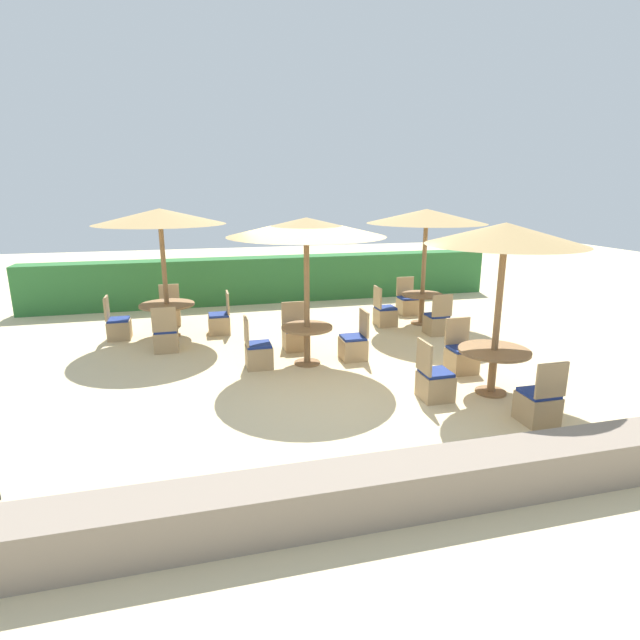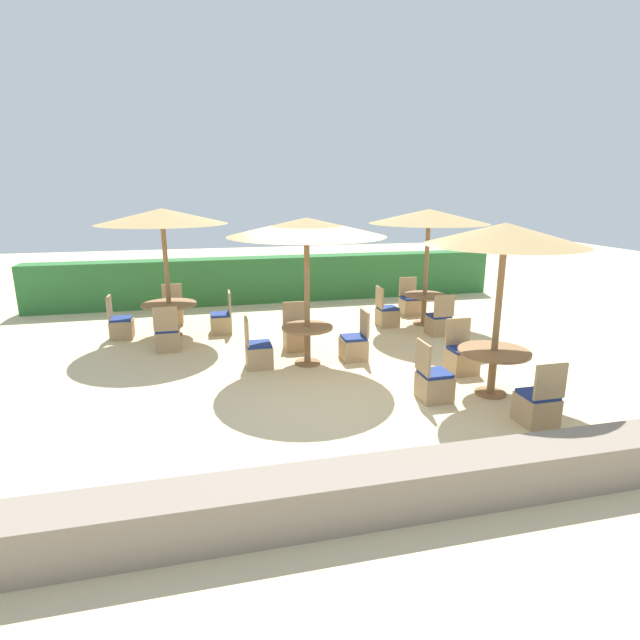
# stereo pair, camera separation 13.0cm
# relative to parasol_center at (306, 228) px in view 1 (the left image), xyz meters

# --- Properties ---
(ground_plane) EXTENTS (40.00, 40.00, 0.00)m
(ground_plane) POSITION_rel_parasol_center_xyz_m (0.16, -0.92, -2.47)
(ground_plane) COLOR beige
(hedge_row) EXTENTS (13.00, 0.70, 1.26)m
(hedge_row) POSITION_rel_parasol_center_xyz_m (0.16, 5.42, -1.84)
(hedge_row) COLOR #2D6B33
(hedge_row) RESTS_ON ground_plane
(stone_border) EXTENTS (10.00, 0.56, 0.51)m
(stone_border) POSITION_rel_parasol_center_xyz_m (0.16, -4.44, -2.21)
(stone_border) COLOR gray
(stone_border) RESTS_ON ground_plane
(parasol_center) EXTENTS (2.76, 2.76, 2.64)m
(parasol_center) POSITION_rel_parasol_center_xyz_m (0.00, 0.00, 0.00)
(parasol_center) COLOR olive
(parasol_center) RESTS_ON ground_plane
(round_table_center) EXTENTS (0.93, 0.93, 0.71)m
(round_table_center) POSITION_rel_parasol_center_xyz_m (0.00, 0.00, -1.94)
(round_table_center) COLOR olive
(round_table_center) RESTS_ON ground_plane
(patio_chair_center_east) EXTENTS (0.46, 0.46, 0.93)m
(patio_chair_center_east) POSITION_rel_parasol_center_xyz_m (0.91, 0.04, -2.21)
(patio_chair_center_east) COLOR tan
(patio_chair_center_east) RESTS_ON ground_plane
(patio_chair_center_north) EXTENTS (0.46, 0.46, 0.93)m
(patio_chair_center_north) POSITION_rel_parasol_center_xyz_m (-0.04, 0.89, -2.21)
(patio_chair_center_north) COLOR tan
(patio_chair_center_north) RESTS_ON ground_plane
(patio_chair_center_west) EXTENTS (0.46, 0.46, 0.93)m
(patio_chair_center_west) POSITION_rel_parasol_center_xyz_m (-0.90, 0.03, -2.21)
(patio_chair_center_west) COLOR tan
(patio_chair_center_west) RESTS_ON ground_plane
(parasol_front_right) EXTENTS (2.32, 2.32, 2.64)m
(parasol_front_right) POSITION_rel_parasol_center_xyz_m (2.50, -2.04, -0.00)
(parasol_front_right) COLOR olive
(parasol_front_right) RESTS_ON ground_plane
(round_table_front_right) EXTENTS (1.09, 1.09, 0.72)m
(round_table_front_right) POSITION_rel_parasol_center_xyz_m (2.50, -2.04, -1.90)
(round_table_front_right) COLOR olive
(round_table_front_right) RESTS_ON ground_plane
(patio_chair_front_right_north) EXTENTS (0.46, 0.46, 0.93)m
(patio_chair_front_right_north) POSITION_rel_parasol_center_xyz_m (2.52, -1.06, -2.21)
(patio_chair_front_right_north) COLOR tan
(patio_chair_front_right_north) RESTS_ON ground_plane
(patio_chair_front_right_south) EXTENTS (0.46, 0.46, 0.93)m
(patio_chair_front_right_south) POSITION_rel_parasol_center_xyz_m (2.53, -3.11, -2.21)
(patio_chair_front_right_south) COLOR tan
(patio_chair_front_right_south) RESTS_ON ground_plane
(patio_chair_front_right_west) EXTENTS (0.46, 0.46, 0.93)m
(patio_chair_front_right_west) POSITION_rel_parasol_center_xyz_m (1.52, -2.03, -2.21)
(patio_chair_front_right_west) COLOR tan
(patio_chair_front_right_west) RESTS_ON ground_plane
(parasol_back_right) EXTENTS (2.71, 2.71, 2.67)m
(parasol_back_right) POSITION_rel_parasol_center_xyz_m (3.26, 2.08, 0.03)
(parasol_back_right) COLOR olive
(parasol_back_right) RESTS_ON ground_plane
(round_table_back_right) EXTENTS (0.95, 0.95, 0.72)m
(round_table_back_right) POSITION_rel_parasol_center_xyz_m (3.26, 2.08, -1.92)
(round_table_back_right) COLOR olive
(round_table_back_right) RESTS_ON ground_plane
(patio_chair_back_right_west) EXTENTS (0.46, 0.46, 0.93)m
(patio_chair_back_right_west) POSITION_rel_parasol_center_xyz_m (2.35, 2.13, -2.21)
(patio_chair_back_right_west) COLOR tan
(patio_chair_back_right_west) RESTS_ON ground_plane
(patio_chair_back_right_north) EXTENTS (0.46, 0.46, 0.93)m
(patio_chair_back_right_north) POSITION_rel_parasol_center_xyz_m (3.32, 3.02, -2.21)
(patio_chair_back_right_north) COLOR tan
(patio_chair_back_right_north) RESTS_ON ground_plane
(patio_chair_back_right_south) EXTENTS (0.46, 0.46, 0.93)m
(patio_chair_back_right_south) POSITION_rel_parasol_center_xyz_m (3.20, 1.17, -2.21)
(patio_chair_back_right_south) COLOR tan
(patio_chair_back_right_south) RESTS_ON ground_plane
(parasol_back_left) EXTENTS (2.68, 2.68, 2.73)m
(parasol_back_left) POSITION_rel_parasol_center_xyz_m (-2.53, 2.47, 0.08)
(parasol_back_left) COLOR olive
(parasol_back_left) RESTS_ON ground_plane
(round_table_back_left) EXTENTS (1.16, 1.16, 0.72)m
(round_table_back_left) POSITION_rel_parasol_center_xyz_m (-2.53, 2.47, -1.88)
(round_table_back_left) COLOR olive
(round_table_back_left) RESTS_ON ground_plane
(patio_chair_back_left_east) EXTENTS (0.46, 0.46, 0.93)m
(patio_chair_back_left_east) POSITION_rel_parasol_center_xyz_m (-1.43, 2.41, -2.21)
(patio_chair_back_left_east) COLOR tan
(patio_chair_back_left_east) RESTS_ON ground_plane
(patio_chair_back_left_south) EXTENTS (0.46, 0.46, 0.93)m
(patio_chair_back_left_south) POSITION_rel_parasol_center_xyz_m (-2.53, 1.40, -2.21)
(patio_chair_back_left_south) COLOR tan
(patio_chair_back_left_south) RESTS_ON ground_plane
(patio_chair_back_left_west) EXTENTS (0.46, 0.46, 0.93)m
(patio_chair_back_left_west) POSITION_rel_parasol_center_xyz_m (-3.56, 2.51, -2.21)
(patio_chair_back_left_west) COLOR tan
(patio_chair_back_left_west) RESTS_ON ground_plane
(patio_chair_back_left_north) EXTENTS (0.46, 0.46, 0.93)m
(patio_chair_back_left_north) POSITION_rel_parasol_center_xyz_m (-2.52, 3.46, -2.21)
(patio_chair_back_left_north) COLOR tan
(patio_chair_back_left_north) RESTS_ON ground_plane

